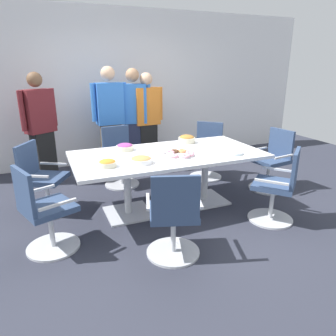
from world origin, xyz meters
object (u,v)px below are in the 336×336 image
at_px(office_chair_1, 272,163).
at_px(office_chair_6, 174,220).
at_px(snack_bowl_cookies, 141,160).
at_px(person_standing_1, 110,119).
at_px(office_chair_2, 207,153).
at_px(plate_stack, 234,153).
at_px(napkin_pile, 155,151).
at_px(office_chair_3, 120,160).
at_px(conference_table, 168,162).
at_px(snack_bowl_candy_mix, 125,147).
at_px(donut_platter, 180,154).
at_px(office_chair_5, 44,214).
at_px(office_chair_0, 278,190).
at_px(person_standing_3, 147,120).
at_px(person_standing_2, 134,118).
at_px(snack_bowl_pretzels, 187,139).
at_px(person_standing_0, 41,127).
at_px(office_chair_4, 42,182).
at_px(snack_bowl_chips_orange, 107,163).

distance_m(office_chair_1, office_chair_6, 2.35).
bearing_deg(snack_bowl_cookies, person_standing_1, 87.17).
height_order(office_chair_2, snack_bowl_cookies, office_chair_2).
distance_m(plate_stack, napkin_pile, 1.00).
bearing_deg(office_chair_3, conference_table, 102.91).
relative_size(person_standing_1, snack_bowl_candy_mix, 7.97).
bearing_deg(person_standing_1, donut_platter, 98.90).
relative_size(office_chair_3, office_chair_5, 1.00).
xyz_separation_m(office_chair_2, snack_bowl_cookies, (-1.51, -1.13, 0.38)).
distance_m(office_chair_0, person_standing_3, 2.73).
relative_size(office_chair_1, person_standing_2, 0.51).
xyz_separation_m(office_chair_6, person_standing_1, (0.04, 2.77, 0.54)).
height_order(snack_bowl_pretzels, snack_bowl_cookies, snack_bowl_pretzels).
xyz_separation_m(office_chair_5, snack_bowl_cookies, (1.09, 0.20, 0.38)).
bearing_deg(person_standing_0, office_chair_0, 102.33).
height_order(office_chair_1, person_standing_3, person_standing_3).
bearing_deg(office_chair_1, person_standing_0, 54.85).
relative_size(office_chair_5, snack_bowl_pretzels, 3.82).
relative_size(office_chair_2, office_chair_3, 1.00).
bearing_deg(conference_table, person_standing_1, 101.61).
distance_m(conference_table, office_chair_3, 1.16).
bearing_deg(office_chair_0, napkin_pile, 101.69).
height_order(office_chair_4, office_chair_5, same).
xyz_separation_m(office_chair_3, office_chair_5, (-1.17, -1.55, 0.00)).
xyz_separation_m(person_standing_1, plate_stack, (1.10, -2.06, -0.18)).
distance_m(office_chair_1, office_chair_3, 2.33).
xyz_separation_m(snack_bowl_pretzels, donut_platter, (-0.38, -0.57, -0.04)).
xyz_separation_m(office_chair_3, office_chair_6, (-0.02, -2.15, 0.00)).
relative_size(person_standing_2, person_standing_3, 1.04).
bearing_deg(snack_bowl_pretzels, person_standing_0, 147.47).
distance_m(office_chair_1, napkin_pile, 1.89).
bearing_deg(snack_bowl_candy_mix, office_chair_1, -8.99).
height_order(snack_bowl_pretzels, snack_bowl_chips_orange, snack_bowl_pretzels).
height_order(office_chair_1, napkin_pile, office_chair_1).
distance_m(person_standing_1, plate_stack, 2.34).
bearing_deg(office_chair_2, napkin_pile, 74.76).
bearing_deg(office_chair_5, snack_bowl_cookies, 79.49).
bearing_deg(snack_bowl_cookies, office_chair_4, 145.00).
bearing_deg(person_standing_2, person_standing_0, 16.04).
distance_m(office_chair_0, office_chair_4, 2.92).
xyz_separation_m(person_standing_0, snack_bowl_candy_mix, (0.99, -1.29, -0.10)).
relative_size(office_chair_2, person_standing_2, 0.51).
relative_size(office_chair_4, snack_bowl_candy_mix, 4.02).
relative_size(office_chair_6, person_standing_2, 0.51).
xyz_separation_m(snack_bowl_chips_orange, plate_stack, (1.58, -0.10, -0.03)).
bearing_deg(napkin_pile, snack_bowl_chips_orange, -154.26).
relative_size(office_chair_0, office_chair_3, 1.00).
bearing_deg(person_standing_0, donut_platter, 97.75).
xyz_separation_m(snack_bowl_candy_mix, snack_bowl_pretzels, (0.93, 0.06, 0.01)).
bearing_deg(office_chair_3, office_chair_6, 83.51).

